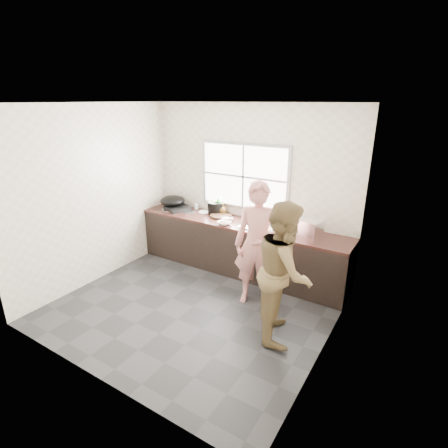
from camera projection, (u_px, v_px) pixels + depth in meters
The scene contains 30 objects.
floor at pixel (193, 307), 4.89m from camera, with size 3.60×3.20×0.01m, color #28282B.
ceiling at pixel (187, 102), 3.98m from camera, with size 3.60×3.20×0.01m, color silver.
wall_back at pixel (250, 189), 5.72m from camera, with size 3.60×0.01×2.70m, color beige.
wall_left at pixel (96, 196), 5.33m from camera, with size 0.01×3.20×2.70m, color beige.
wall_right at pixel (333, 244), 3.54m from camera, with size 0.01×3.20×2.70m, color silver.
wall_front at pixel (83, 262), 3.15m from camera, with size 3.60×0.01×2.70m, color beige.
cabinet at pixel (239, 248), 5.78m from camera, with size 3.60×0.62×0.82m, color black.
countertop at pixel (240, 224), 5.64m from camera, with size 3.60×0.64×0.04m, color #341A15.
sink at pixel (259, 226), 5.46m from camera, with size 0.55×0.45×0.02m, color silver.
faucet at pixel (265, 214), 5.57m from camera, with size 0.02×0.02×0.30m, color silver.
window_frame at pixel (244, 177), 5.69m from camera, with size 1.60×0.05×1.10m, color #9EA0A5.
window_glazing at pixel (243, 177), 5.67m from camera, with size 1.50×0.01×1.00m, color white.
woman at pixel (257, 249), 4.74m from camera, with size 0.60×0.39×1.64m, color #D68580.
person_side at pixel (284, 271), 4.07m from camera, with size 0.82×0.64×1.69m, color brown.
cutting_board at pixel (221, 216), 5.91m from camera, with size 0.37×0.37×0.04m, color black.
cleaver at pixel (227, 218), 5.72m from camera, with size 0.20×0.10×0.01m, color silver.
bowl_mince at pixel (224, 223), 5.54m from camera, with size 0.21×0.21×0.05m, color silver.
bowl_crabs at pixel (264, 231), 5.19m from camera, with size 0.18×0.18×0.06m, color white.
bowl_held at pixel (276, 229), 5.27m from camera, with size 0.17×0.17×0.05m, color silver.
black_pot at pixel (216, 207), 6.08m from camera, with size 0.28×0.28×0.20m, color black.
plate_food at pixel (204, 212), 6.13m from camera, with size 0.21×0.21×0.02m, color white.
bottle_green at pixel (218, 205), 6.04m from camera, with size 0.12×0.12×0.31m, color #2A812C.
bottle_brown_tall at pixel (215, 207), 6.09m from camera, with size 0.09×0.09×0.20m, color #502514.
bottle_brown_short at pixel (223, 209), 6.02m from camera, with size 0.14×0.14×0.18m, color #473011.
glass_jar at pixel (196, 206), 6.31m from camera, with size 0.07×0.07×0.10m, color white.
burner at pixel (178, 208), 6.29m from camera, with size 0.39×0.39×0.06m, color black.
wok at pixel (173, 201), 6.33m from camera, with size 0.45×0.45×0.17m, color black.
dish_rack at pixel (308, 229), 4.96m from camera, with size 0.37×0.26×0.28m, color white.
pot_lid_left at pixel (169, 210), 6.28m from camera, with size 0.24×0.24×0.01m, color #A8AAAF.
pot_lid_right at pixel (190, 212), 6.12m from camera, with size 0.22×0.22×0.01m, color silver.
Camera 1 is at (2.59, -3.35, 2.74)m, focal length 28.00 mm.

